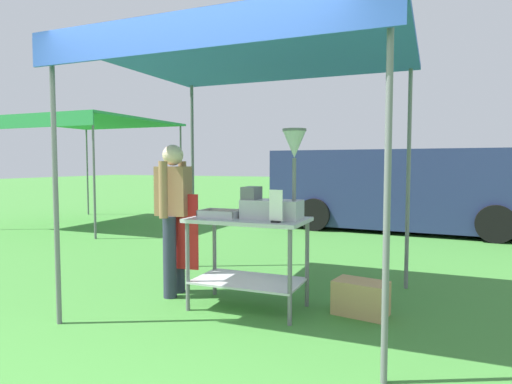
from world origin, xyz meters
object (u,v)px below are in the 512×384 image
Objects in this scene: stall_canopy at (252,59)px; neighbour_tent at (87,123)px; donut_cart at (248,243)px; donut_tray at (220,215)px; menu_sign at (276,208)px; donut_fryer at (276,190)px; vendor at (174,211)px; van_navy at (403,188)px; supply_crate at (361,298)px.

neighbour_tent is at bearing 145.76° from stall_canopy.
donut_cart is (0.00, -0.10, -1.76)m from stall_canopy.
donut_tray is 0.66m from menu_sign.
donut_fryer reaches higher than vendor.
donut_tray is at bearing -153.62° from stall_canopy.
donut_fryer reaches higher than donut_tray.
donut_fryer is 0.52× the size of vendor.
donut_cart is 7.16m from neighbour_tent.
vendor is at bearing -38.90° from neighbour_tent.
donut_tray is (-0.28, -0.14, -1.50)m from stall_canopy.
donut_tray reaches higher than donut_cart.
van_navy reaches higher than donut_cart.
van_navy is (0.77, 5.91, -0.28)m from donut_fryer.
stall_canopy is 0.92× the size of neighbour_tent.
donut_tray is at bearing 165.61° from menu_sign.
vendor is at bearing 173.18° from donut_cart.
menu_sign is 1.18m from supply_crate.
neighbour_tent is at bearing 141.10° from vendor.
menu_sign is 0.55× the size of supply_crate.
donut_fryer reaches higher than donut_cart.
vendor is (-1.18, 0.07, -0.26)m from donut_fryer.
vendor is 2.09m from supply_crate.
stall_canopy reaches higher than van_navy.
donut_fryer is (0.27, -0.06, -1.25)m from stall_canopy.
donut_cart is 0.20× the size of van_navy.
donut_fryer is at bearing -97.39° from van_navy.
donut_cart is at bearing -34.91° from neighbour_tent.
menu_sign is 1.30m from vendor.
donut_fryer is 0.29m from menu_sign.
neighbour_tent is (-5.98, 3.94, 1.16)m from donut_fryer.
donut_fryer is 5.96m from van_navy.
donut_cart is 0.35× the size of neighbour_tent.
donut_tray is 0.07× the size of van_navy.
van_navy reaches higher than vendor.
donut_tray is 0.46× the size of donut_fryer.
van_navy reaches higher than donut_tray.
donut_fryer is 7.25m from neighbour_tent.
donut_fryer is 1.21m from vendor.
donut_tray is 1.34× the size of menu_sign.
van_navy is (-0.01, 5.71, 0.72)m from supply_crate.
van_navy reaches higher than menu_sign.
neighbour_tent reaches higher than supply_crate.
vendor is 0.29× the size of van_navy.
supply_crate is 0.10× the size of van_navy.
supply_crate is at bearing 11.63° from donut_tray.
neighbour_tent is (-6.74, -1.96, 1.44)m from van_navy.
van_navy is at bearing 77.59° from donut_tray.
van_navy is at bearing 80.09° from donut_cart.
donut_cart is 3.85× the size of menu_sign.
stall_canopy is at bearing 167.82° from donut_fryer.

